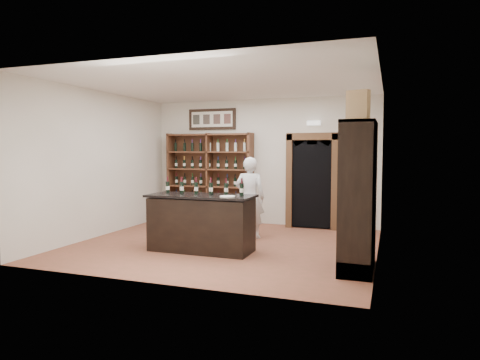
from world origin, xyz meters
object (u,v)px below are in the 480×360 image
Objects in this scene: wine_shelf at (210,178)px; tasting_counter at (201,223)px; counter_bottle_0 at (168,187)px; side_cabinet at (360,220)px; shopkeeper at (250,198)px; wine_crate at (358,106)px.

tasting_counter is (1.10, -2.93, -0.61)m from wine_shelf.
counter_bottle_0 is 0.14× the size of side_cabinet.
shopkeeper is at bearing 46.71° from counter_bottle_0.
side_cabinet is at bearing -6.71° from counter_bottle_0.
wine_shelf and side_cabinet have the same top height.
wine_shelf is 1.34× the size of shopkeeper.
wine_shelf is at bearing 139.79° from side_cabinet.
shopkeeper is at bearing -45.36° from wine_shelf.
wine_shelf is 1.00× the size of side_cabinet.
wine_crate is at bearing 138.08° from shopkeeper.
wine_crate reaches higher than tasting_counter.
wine_shelf is at bearing -51.47° from shopkeeper.
tasting_counter is 1.47m from shopkeeper.
counter_bottle_0 is 0.65× the size of wine_crate.
tasting_counter is 0.95m from counter_bottle_0.
side_cabinet is at bearing -6.28° from tasting_counter.
side_cabinet is at bearing 137.74° from shopkeeper.
shopkeeper is (0.46, 1.36, 0.33)m from tasting_counter.
tasting_counter is 4.07× the size of wine_crate.
wine_shelf is at bearing 110.56° from tasting_counter.
side_cabinet reaches higher than shopkeeper.
wine_shelf is 7.33× the size of counter_bottle_0.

